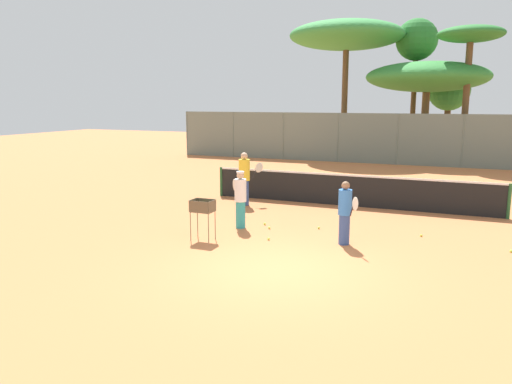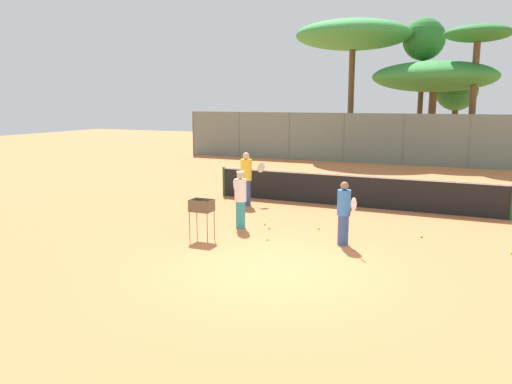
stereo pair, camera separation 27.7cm
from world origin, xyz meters
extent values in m
plane|color=#C67242|center=(0.00, 0.00, 0.00)|extent=(80.00, 80.00, 0.00)
cylinder|color=#26592D|center=(-4.78, 6.90, 0.54)|extent=(0.10, 0.10, 1.07)
cylinder|color=#26592D|center=(4.78, 6.90, 0.54)|extent=(0.10, 0.10, 1.07)
cube|color=black|center=(0.00, 6.90, 0.51)|extent=(9.56, 0.01, 1.01)
cube|color=white|center=(0.00, 6.90, 1.04)|extent=(9.56, 0.02, 0.06)
cylinder|color=slate|center=(-13.28, 18.87, 1.40)|extent=(0.08, 0.08, 2.80)
cylinder|color=slate|center=(-9.96, 18.87, 1.40)|extent=(0.08, 0.08, 2.80)
cylinder|color=slate|center=(-6.64, 18.87, 1.40)|extent=(0.08, 0.08, 2.80)
cylinder|color=slate|center=(-3.32, 18.87, 1.40)|extent=(0.08, 0.08, 2.80)
cylinder|color=slate|center=(0.00, 18.87, 1.40)|extent=(0.08, 0.08, 2.80)
cylinder|color=slate|center=(3.32, 18.87, 1.40)|extent=(0.08, 0.08, 2.80)
cube|color=slate|center=(0.00, 18.87, 1.40)|extent=(26.57, 0.01, 2.80)
cylinder|color=brown|center=(1.12, 22.14, 1.99)|extent=(0.43, 0.43, 3.97)
ellipsoid|color=#338438|center=(1.12, 22.14, 4.86)|extent=(7.08, 7.08, 1.77)
cylinder|color=brown|center=(-3.76, 22.19, 3.28)|extent=(0.37, 0.37, 6.56)
ellipsoid|color=#388E42|center=(-3.76, 22.19, 7.44)|extent=(7.01, 7.01, 1.75)
cylinder|color=brown|center=(2.31, 23.92, 1.69)|extent=(0.37, 0.37, 3.38)
sphere|color=#338438|center=(2.31, 23.92, 4.13)|extent=(2.52, 2.52, 2.52)
cylinder|color=brown|center=(3.32, 20.48, 3.27)|extent=(0.35, 0.35, 6.54)
ellipsoid|color=#28722D|center=(3.32, 20.48, 6.97)|extent=(3.48, 3.48, 0.87)
cylinder|color=brown|center=(0.25, 23.87, 3.21)|extent=(0.32, 0.32, 6.42)
sphere|color=#28722D|center=(0.25, 23.87, 7.19)|extent=(2.55, 2.55, 2.55)
cylinder|color=#334C8C|center=(-3.30, 5.69, 0.42)|extent=(0.30, 0.30, 0.85)
cylinder|color=yellow|center=(-3.30, 5.69, 1.20)|extent=(0.37, 0.37, 0.71)
sphere|color=#DBB28C|center=(-3.30, 5.69, 1.67)|extent=(0.23, 0.23, 0.23)
cylinder|color=black|center=(-3.06, 5.96, 1.03)|extent=(0.12, 0.13, 0.27)
ellipsoid|color=silver|center=(-2.93, 6.10, 1.25)|extent=(0.29, 0.32, 0.43)
cylinder|color=#334C8C|center=(0.87, 2.37, 0.37)|extent=(0.26, 0.26, 0.74)
cylinder|color=blue|center=(0.87, 2.37, 1.05)|extent=(0.33, 0.33, 0.62)
sphere|color=#8C6647|center=(0.87, 2.37, 1.47)|extent=(0.20, 0.20, 0.20)
cylinder|color=black|center=(1.09, 2.10, 0.90)|extent=(0.12, 0.13, 0.27)
ellipsoid|color=silver|center=(1.19, 1.97, 1.12)|extent=(0.28, 0.33, 0.43)
cylinder|color=teal|center=(-2.15, 2.86, 0.37)|extent=(0.26, 0.26, 0.75)
cylinder|color=white|center=(-2.15, 2.86, 1.06)|extent=(0.33, 0.33, 0.62)
sphere|color=#DBB28C|center=(-2.15, 2.86, 1.47)|extent=(0.20, 0.20, 0.20)
cylinder|color=white|center=(-2.15, 2.86, 1.56)|extent=(0.21, 0.21, 0.05)
cylinder|color=black|center=(-2.39, 3.11, 0.90)|extent=(0.12, 0.13, 0.27)
ellipsoid|color=silver|center=(-2.51, 3.23, 1.12)|extent=(0.30, 0.31, 0.43)
cylinder|color=brown|center=(-2.77, 1.19, 0.37)|extent=(0.02, 0.02, 0.73)
cylinder|color=brown|center=(-2.26, 1.19, 0.37)|extent=(0.02, 0.02, 0.73)
cylinder|color=brown|center=(-2.77, 1.55, 0.37)|extent=(0.02, 0.02, 0.73)
cylinder|color=brown|center=(-2.26, 1.55, 0.37)|extent=(0.02, 0.02, 0.73)
cube|color=brown|center=(-2.52, 1.37, 0.74)|extent=(0.55, 0.40, 0.01)
cube|color=brown|center=(-2.52, 1.17, 0.88)|extent=(0.55, 0.01, 0.30)
cube|color=brown|center=(-2.52, 1.57, 0.88)|extent=(0.55, 0.01, 0.30)
cube|color=brown|center=(-2.79, 1.37, 0.88)|extent=(0.01, 0.40, 0.30)
cube|color=brown|center=(-2.24, 1.37, 0.88)|extent=(0.01, 0.40, 0.30)
sphere|color=#D1E54C|center=(-2.42, 1.25, 0.83)|extent=(0.07, 0.07, 0.07)
sphere|color=#D1E54C|center=(-2.46, 1.48, 0.78)|extent=(0.07, 0.07, 0.07)
sphere|color=#D1E54C|center=(-2.69, 1.23, 0.78)|extent=(0.07, 0.07, 0.07)
sphere|color=#D1E54C|center=(-2.57, 1.50, 0.83)|extent=(0.07, 0.07, 0.07)
sphere|color=#D1E54C|center=(-2.50, 1.41, 0.83)|extent=(0.07, 0.07, 0.07)
sphere|color=#D1E54C|center=(-2.63, 1.29, 0.78)|extent=(0.07, 0.07, 0.07)
sphere|color=#D1E54C|center=(-2.56, 1.34, 0.78)|extent=(0.07, 0.07, 0.07)
sphere|color=#D1E54C|center=(-2.51, 1.23, 0.83)|extent=(0.07, 0.07, 0.07)
sphere|color=#D1E54C|center=(-2.36, 1.33, 0.83)|extent=(0.07, 0.07, 0.07)
sphere|color=#D1E54C|center=(-2.31, 1.47, 0.83)|extent=(0.07, 0.07, 0.07)
sphere|color=#D1E54C|center=(-2.35, 1.23, 0.78)|extent=(0.07, 0.07, 0.07)
sphere|color=#D1E54C|center=(-2.59, 1.41, 0.78)|extent=(0.07, 0.07, 0.07)
sphere|color=#D1E54C|center=(-0.97, 1.99, 0.03)|extent=(0.07, 0.07, 0.07)
sphere|color=#D1E54C|center=(2.57, 3.83, 0.03)|extent=(0.07, 0.07, 0.07)
sphere|color=#D1E54C|center=(-1.65, 3.41, 0.03)|extent=(0.07, 0.07, 0.07)
sphere|color=#D1E54C|center=(4.62, 3.20, 0.03)|extent=(0.07, 0.07, 0.07)
sphere|color=#D1E54C|center=(-3.57, 6.39, 0.03)|extent=(0.07, 0.07, 0.07)
sphere|color=#D1E54C|center=(-1.36, 3.04, 0.03)|extent=(0.07, 0.07, 0.07)
sphere|color=#D1E54C|center=(-0.10, 3.56, 0.03)|extent=(0.07, 0.07, 0.07)
sphere|color=#D1E54C|center=(-4.24, 4.40, 0.03)|extent=(0.07, 0.07, 0.07)
camera|label=1|loc=(3.46, -9.39, 3.48)|focal=35.00mm
camera|label=2|loc=(3.71, -9.28, 3.48)|focal=35.00mm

